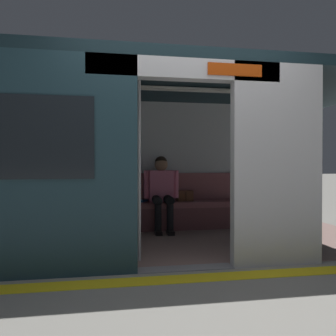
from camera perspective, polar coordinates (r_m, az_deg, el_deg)
ground_plane at (r=3.69m, az=2.79°, el=-15.85°), size 60.00×60.00×0.00m
platform_edge_strip at (r=3.41m, az=3.99°, el=-17.20°), size 8.00×0.24×0.01m
train_car at (r=4.67m, az=-1.16°, el=5.65°), size 6.40×2.64×2.20m
bench_seat at (r=5.67m, az=-2.09°, el=-6.51°), size 2.99×0.44×0.44m
person_seated at (r=5.60m, az=-1.02°, el=-3.25°), size 0.55×0.69×1.17m
handbag at (r=5.79m, az=2.71°, el=-4.48°), size 0.26×0.15×0.17m
book at (r=5.71m, az=-4.35°, el=-5.27°), size 0.24×0.27×0.03m
grab_pole_door at (r=3.84m, az=-4.64°, el=0.40°), size 0.04×0.04×2.06m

